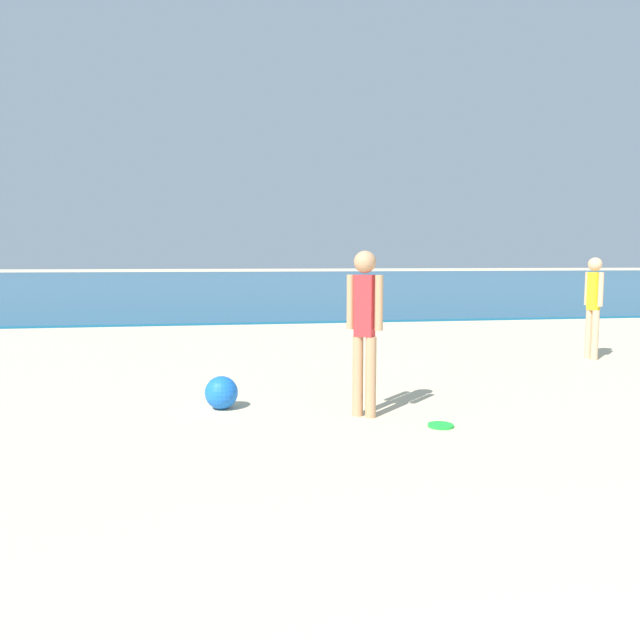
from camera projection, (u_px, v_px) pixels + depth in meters
name	position (u px, v px, depth m)	size (l,w,h in m)	color
water	(242.00, 281.00, 44.85)	(160.00, 60.00, 0.06)	#14567F
person_standing	(364.00, 323.00, 6.29)	(0.34, 0.27, 1.76)	tan
frisbee	(441.00, 426.00, 6.00)	(0.26, 0.26, 0.03)	green
person_distant	(593.00, 302.00, 9.92)	(0.23, 0.39, 1.70)	#DDAD84
beach_ball	(221.00, 393.00, 6.70)	(0.37, 0.37, 0.37)	blue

